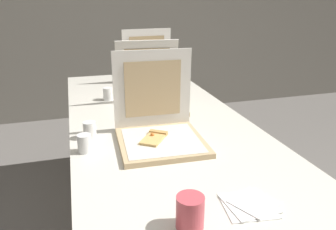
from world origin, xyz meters
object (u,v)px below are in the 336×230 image
(pizza_box_front, at_px, (159,129))
(cup_white_near_left, at_px, (85,143))
(napkin_pile, at_px, (250,204))
(table, at_px, (156,126))
(cup_white_far, at_px, (108,94))
(cup_white_near_center, at_px, (90,130))
(cup_printed_front, at_px, (190,212))
(pizza_box_middle, at_px, (150,98))
(pizza_box_back, at_px, (153,78))

(pizza_box_front, distance_m, cup_white_near_left, 0.31)
(pizza_box_front, bearing_deg, cup_white_near_left, -174.41)
(napkin_pile, bearing_deg, table, 95.53)
(table, xyz_separation_m, cup_white_far, (-0.20, 0.36, 0.09))
(cup_white_near_left, height_order, cup_white_near_center, same)
(pizza_box_front, relative_size, cup_white_near_left, 5.02)
(cup_printed_front, bearing_deg, pizza_box_middle, 82.55)
(napkin_pile, bearing_deg, pizza_box_middle, 94.13)
(pizza_box_front, bearing_deg, cup_printed_front, -94.05)
(pizza_box_middle, xyz_separation_m, cup_white_far, (-0.21, 0.20, -0.02))
(cup_white_far, bearing_deg, cup_white_near_center, -104.48)
(pizza_box_front, relative_size, pizza_box_back, 1.00)
(table, distance_m, napkin_pile, 0.82)
(pizza_box_back, bearing_deg, pizza_box_front, -105.46)
(pizza_box_middle, distance_m, pizza_box_back, 0.45)
(pizza_box_front, height_order, pizza_box_back, same)
(cup_white_far, bearing_deg, napkin_pile, -76.53)
(cup_white_far, bearing_deg, cup_printed_front, -86.35)
(cup_white_near_center, bearing_deg, pizza_box_back, 58.65)
(pizza_box_middle, bearing_deg, cup_white_near_left, -124.03)
(cup_white_near_center, height_order, cup_white_far, same)
(pizza_box_middle, relative_size, cup_white_near_center, 5.11)
(pizza_box_front, distance_m, pizza_box_back, 0.92)
(table, distance_m, cup_white_near_center, 0.40)
(cup_white_far, height_order, cup_printed_front, cup_printed_front)
(table, xyz_separation_m, cup_white_near_center, (-0.34, -0.18, 0.09))
(cup_white_near_center, xyz_separation_m, cup_white_far, (0.14, 0.54, 0.00))
(pizza_box_middle, distance_m, cup_white_near_left, 0.61)
(cup_white_far, height_order, napkin_pile, cup_white_far)
(cup_white_far, relative_size, cup_printed_front, 0.79)
(cup_white_near_left, bearing_deg, table, 40.14)
(cup_white_near_left, distance_m, cup_printed_front, 0.60)
(cup_white_near_left, relative_size, cup_white_near_center, 1.00)
(table, height_order, cup_white_far, cup_white_far)
(table, relative_size, cup_white_near_left, 27.45)
(pizza_box_back, height_order, napkin_pile, pizza_box_back)
(cup_printed_front, bearing_deg, cup_white_far, 93.65)
(cup_printed_front, relative_size, napkin_pile, 0.52)
(cup_white_near_center, height_order, cup_printed_front, cup_printed_front)
(table, bearing_deg, cup_printed_front, -98.34)
(pizza_box_middle, relative_size, cup_white_near_left, 5.11)
(table, bearing_deg, napkin_pile, -84.47)
(cup_white_far, xyz_separation_m, cup_printed_front, (0.08, -1.22, 0.01))
(pizza_box_front, height_order, cup_white_near_left, pizza_box_front)
(pizza_box_back, distance_m, cup_white_near_center, 0.91)
(table, relative_size, pizza_box_front, 5.47)
(cup_white_near_center, bearing_deg, cup_white_near_left, -102.13)
(pizza_box_back, xyz_separation_m, cup_printed_front, (-0.26, -1.46, -0.01))
(pizza_box_back, xyz_separation_m, cup_white_near_left, (-0.50, -0.91, -0.02))
(pizza_box_front, distance_m, pizza_box_middle, 0.47)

